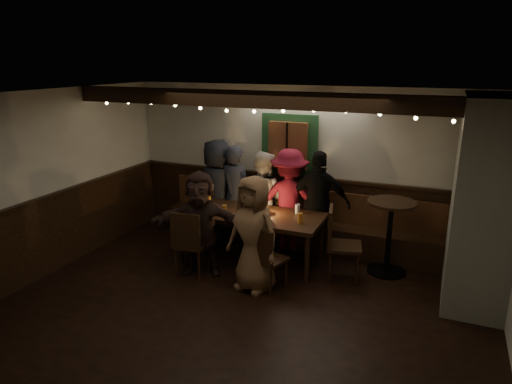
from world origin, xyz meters
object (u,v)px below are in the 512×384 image
at_px(chair_near_left, 189,240).
at_px(person_g, 254,234).
at_px(person_c, 262,199).
at_px(person_d, 289,200).
at_px(person_e, 319,204).
at_px(dining_table, 251,217).
at_px(person_b, 235,194).
at_px(person_f, 200,224).
at_px(person_a, 218,190).
at_px(high_top, 390,228).
at_px(chair_end, 338,239).
at_px(chair_near_right, 265,255).

xyz_separation_m(chair_near_left, person_g, (0.99, 0.01, 0.24)).
xyz_separation_m(person_c, person_d, (0.46, -0.01, 0.04)).
bearing_deg(person_d, person_e, 166.45).
xyz_separation_m(dining_table, person_g, (0.39, -0.79, 0.08)).
height_order(dining_table, person_b, person_b).
distance_m(person_e, person_f, 1.89).
relative_size(dining_table, chair_near_left, 2.23).
xyz_separation_m(person_a, person_e, (1.76, 0.02, -0.03)).
xyz_separation_m(person_f, person_g, (0.87, -0.13, 0.03)).
xyz_separation_m(high_top, person_a, (-2.87, 0.24, 0.18)).
bearing_deg(person_a, chair_near_left, 120.68).
relative_size(chair_end, person_b, 0.62).
bearing_deg(person_c, person_g, 117.53).
bearing_deg(person_e, chair_near_right, 70.80).
xyz_separation_m(person_b, person_d, (0.95, 0.02, -0.00)).
distance_m(person_b, person_c, 0.49).
distance_m(chair_near_right, chair_end, 1.10).
height_order(dining_table, person_d, person_d).
xyz_separation_m(high_top, person_e, (-1.11, 0.25, 0.15)).
bearing_deg(person_b, chair_near_left, 90.34).
distance_m(chair_near_left, high_top, 2.86).
xyz_separation_m(chair_end, person_d, (-0.96, 0.71, 0.25)).
distance_m(chair_end, person_f, 1.94).
relative_size(dining_table, person_c, 1.37).
height_order(dining_table, chair_near_right, dining_table).
bearing_deg(person_g, high_top, 51.24).
height_order(chair_near_left, high_top, high_top).
bearing_deg(person_g, dining_table, 130.09).
bearing_deg(chair_end, person_f, -160.87).
bearing_deg(chair_end, person_b, 160.29).
relative_size(person_d, person_g, 1.05).
bearing_deg(chair_near_left, person_c, 71.05).
bearing_deg(dining_table, chair_near_left, -127.19).
relative_size(chair_end, person_c, 0.65).
relative_size(high_top, person_g, 0.69).
bearing_deg(chair_end, chair_near_left, -158.28).
distance_m(high_top, person_e, 1.15).
bearing_deg(person_a, high_top, -165.42).
bearing_deg(chair_end, person_e, 124.32).
height_order(dining_table, chair_near_left, chair_near_left).
bearing_deg(person_a, person_g, 150.88).
distance_m(dining_table, chair_near_right, 0.98).
bearing_deg(chair_near_left, chair_near_right, 0.47).
bearing_deg(chair_end, chair_near_right, -136.06).
height_order(person_f, person_g, person_g).
relative_size(dining_table, person_f, 1.43).
height_order(chair_near_right, person_f, person_f).
xyz_separation_m(chair_near_left, person_c, (0.51, 1.49, 0.24)).
bearing_deg(chair_near_right, person_e, 77.57).
height_order(person_a, person_b, person_a).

